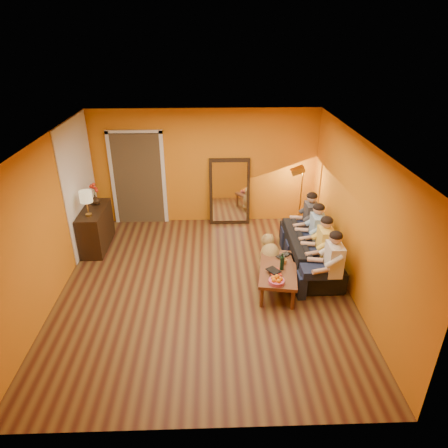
{
  "coord_description": "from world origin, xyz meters",
  "views": [
    {
      "loc": [
        0.13,
        -5.81,
        4.15
      ],
      "look_at": [
        0.35,
        0.5,
        1.0
      ],
      "focal_mm": 32.0,
      "sensor_mm": 36.0,
      "label": 1
    }
  ],
  "objects_px": {
    "table_lamp": "(87,204)",
    "tumbler": "(284,262)",
    "coffee_table": "(278,278)",
    "sofa": "(310,250)",
    "floor_lamp": "(301,199)",
    "person_far_left": "(333,264)",
    "sideboard": "(96,228)",
    "person_mid_right": "(317,233)",
    "dog": "(270,254)",
    "person_far_right": "(310,221)",
    "wine_bottle": "(282,262)",
    "mirror_frame": "(230,192)",
    "laptop": "(285,256)",
    "person_mid_left": "(325,248)",
    "vase": "(95,200)"
  },
  "relations": [
    {
      "from": "dog",
      "to": "vase",
      "type": "relative_size",
      "value": 3.5
    },
    {
      "from": "wine_bottle",
      "to": "laptop",
      "type": "distance_m",
      "value": 0.44
    },
    {
      "from": "sideboard",
      "to": "vase",
      "type": "xyz_separation_m",
      "value": [
        0.0,
        0.25,
        0.53
      ]
    },
    {
      "from": "sideboard",
      "to": "tumbler",
      "type": "relative_size",
      "value": 11.65
    },
    {
      "from": "dog",
      "to": "coffee_table",
      "type": "bearing_deg",
      "value": -92.48
    },
    {
      "from": "coffee_table",
      "to": "person_far_right",
      "type": "bearing_deg",
      "value": 68.11
    },
    {
      "from": "sideboard",
      "to": "sofa",
      "type": "relative_size",
      "value": 0.56
    },
    {
      "from": "person_mid_left",
      "to": "laptop",
      "type": "bearing_deg",
      "value": 177.91
    },
    {
      "from": "sideboard",
      "to": "dog",
      "type": "bearing_deg",
      "value": -16.57
    },
    {
      "from": "coffee_table",
      "to": "laptop",
      "type": "distance_m",
      "value": 0.45
    },
    {
      "from": "table_lamp",
      "to": "tumbler",
      "type": "bearing_deg",
      "value": -18.07
    },
    {
      "from": "mirror_frame",
      "to": "vase",
      "type": "bearing_deg",
      "value": -163.43
    },
    {
      "from": "dog",
      "to": "vase",
      "type": "xyz_separation_m",
      "value": [
        -3.45,
        1.28,
        0.59
      ]
    },
    {
      "from": "sofa",
      "to": "tumbler",
      "type": "xyz_separation_m",
      "value": [
        -0.62,
        -0.65,
        0.16
      ]
    },
    {
      "from": "coffee_table",
      "to": "wine_bottle",
      "type": "relative_size",
      "value": 3.94
    },
    {
      "from": "floor_lamp",
      "to": "person_mid_left",
      "type": "distance_m",
      "value": 1.97
    },
    {
      "from": "person_far_left",
      "to": "person_mid_left",
      "type": "height_order",
      "value": "same"
    },
    {
      "from": "mirror_frame",
      "to": "laptop",
      "type": "height_order",
      "value": "mirror_frame"
    },
    {
      "from": "coffee_table",
      "to": "dog",
      "type": "distance_m",
      "value": 0.6
    },
    {
      "from": "wine_bottle",
      "to": "tumbler",
      "type": "relative_size",
      "value": 3.06
    },
    {
      "from": "table_lamp",
      "to": "person_mid_right",
      "type": "xyz_separation_m",
      "value": [
        4.37,
        -0.43,
        -0.49
      ]
    },
    {
      "from": "sofa",
      "to": "floor_lamp",
      "type": "height_order",
      "value": "floor_lamp"
    },
    {
      "from": "coffee_table",
      "to": "tumbler",
      "type": "xyz_separation_m",
      "value": [
        0.12,
        0.12,
        0.26
      ]
    },
    {
      "from": "sideboard",
      "to": "person_mid_right",
      "type": "relative_size",
      "value": 0.97
    },
    {
      "from": "laptop",
      "to": "vase",
      "type": "xyz_separation_m",
      "value": [
        -3.68,
        1.5,
        0.52
      ]
    },
    {
      "from": "coffee_table",
      "to": "person_mid_left",
      "type": "bearing_deg",
      "value": 29.97
    },
    {
      "from": "person_mid_right",
      "to": "floor_lamp",
      "type": "bearing_deg",
      "value": 91.21
    },
    {
      "from": "sofa",
      "to": "wine_bottle",
      "type": "height_order",
      "value": "wine_bottle"
    },
    {
      "from": "mirror_frame",
      "to": "dog",
      "type": "height_order",
      "value": "mirror_frame"
    },
    {
      "from": "floor_lamp",
      "to": "dog",
      "type": "distance_m",
      "value": 1.97
    },
    {
      "from": "table_lamp",
      "to": "person_far_right",
      "type": "height_order",
      "value": "table_lamp"
    },
    {
      "from": "sideboard",
      "to": "person_mid_left",
      "type": "xyz_separation_m",
      "value": [
        4.37,
        -1.28,
        0.18
      ]
    },
    {
      "from": "sideboard",
      "to": "person_far_left",
      "type": "height_order",
      "value": "person_far_left"
    },
    {
      "from": "person_far_left",
      "to": "wine_bottle",
      "type": "relative_size",
      "value": 3.94
    },
    {
      "from": "person_mid_left",
      "to": "vase",
      "type": "xyz_separation_m",
      "value": [
        -4.37,
        1.53,
        0.34
      ]
    },
    {
      "from": "mirror_frame",
      "to": "person_mid_left",
      "type": "height_order",
      "value": "mirror_frame"
    },
    {
      "from": "person_mid_right",
      "to": "sideboard",
      "type": "bearing_deg",
      "value": 170.55
    },
    {
      "from": "sofa",
      "to": "floor_lamp",
      "type": "xyz_separation_m",
      "value": [
        0.1,
        1.52,
        0.41
      ]
    },
    {
      "from": "mirror_frame",
      "to": "sofa",
      "type": "distance_m",
      "value": 2.44
    },
    {
      "from": "person_mid_right",
      "to": "tumbler",
      "type": "distance_m",
      "value": 1.07
    },
    {
      "from": "mirror_frame",
      "to": "tumbler",
      "type": "relative_size",
      "value": 15.0
    },
    {
      "from": "mirror_frame",
      "to": "laptop",
      "type": "distance_m",
      "value": 2.52
    },
    {
      "from": "sofa",
      "to": "person_far_left",
      "type": "height_order",
      "value": "person_far_left"
    },
    {
      "from": "person_far_right",
      "to": "vase",
      "type": "distance_m",
      "value": 4.4
    },
    {
      "from": "sideboard",
      "to": "person_mid_right",
      "type": "height_order",
      "value": "person_mid_right"
    },
    {
      "from": "table_lamp",
      "to": "tumbler",
      "type": "height_order",
      "value": "table_lamp"
    },
    {
      "from": "sofa",
      "to": "coffee_table",
      "type": "xyz_separation_m",
      "value": [
        -0.74,
        -0.77,
        -0.1
      ]
    },
    {
      "from": "person_mid_left",
      "to": "laptop",
      "type": "relative_size",
      "value": 3.97
    },
    {
      "from": "floor_lamp",
      "to": "person_far_right",
      "type": "height_order",
      "value": "floor_lamp"
    },
    {
      "from": "person_far_left",
      "to": "sofa",
      "type": "bearing_deg",
      "value": 97.41
    }
  ]
}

